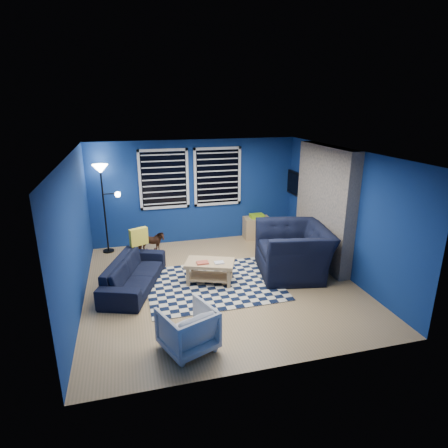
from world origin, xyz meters
name	(u,v)px	position (x,y,z in m)	size (l,w,h in m)	color
floor	(221,284)	(0.00, 0.00, 0.00)	(5.00, 5.00, 0.00)	tan
ceiling	(221,153)	(0.00, 0.00, 2.50)	(5.00, 5.00, 0.00)	white
wall_back	(195,192)	(0.00, 2.50, 1.25)	(5.00, 5.00, 0.00)	navy
wall_left	(75,234)	(-2.50, 0.00, 1.25)	(5.00, 5.00, 0.00)	navy
wall_right	(343,212)	(2.50, 0.00, 1.25)	(5.00, 5.00, 0.00)	navy
fireplace	(323,209)	(2.36, 0.50, 1.20)	(0.65, 2.00, 2.50)	gray
window_left	(164,179)	(-0.75, 2.46, 1.60)	(1.17, 0.06, 1.42)	black
window_right	(218,177)	(0.55, 2.46, 1.60)	(1.17, 0.06, 1.42)	black
tv	(297,184)	(2.45, 2.00, 1.40)	(0.07, 1.00, 0.58)	black
rug	(213,284)	(-0.15, 0.02, 0.01)	(2.50, 2.00, 0.02)	black
sofa	(134,274)	(-1.61, 0.28, 0.28)	(0.74, 1.90, 0.56)	black
armchair_big	(293,250)	(1.53, 0.10, 0.49)	(1.32, 1.51, 0.98)	black
armchair_bent	(188,329)	(-0.94, -1.81, 0.32)	(0.68, 0.70, 0.64)	gray
rocking_horse	(151,243)	(-1.18, 1.72, 0.32)	(0.60, 0.27, 0.51)	#482617
coffee_table	(210,267)	(-0.19, 0.11, 0.32)	(1.04, 0.82, 0.46)	tan
cabinet	(257,227)	(1.52, 2.25, 0.28)	(0.68, 0.48, 0.63)	tan
floor_lamp	(103,181)	(-2.12, 2.25, 1.67)	(0.55, 0.34, 2.04)	black
throw_pillow	(139,237)	(-1.46, 1.04, 0.73)	(0.37, 0.11, 0.35)	yellow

